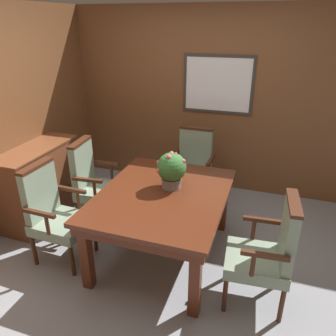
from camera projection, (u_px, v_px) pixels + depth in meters
ground_plane at (155, 257)px, 3.40m from camera, size 14.00×14.00×0.00m
wall_back at (202, 102)px, 4.49m from camera, size 7.20×0.08×2.45m
dining_table at (163, 201)px, 3.20m from camera, size 1.20×1.51×0.73m
chair_left_near at (54, 211)px, 3.22m from camera, size 0.53×0.53×1.02m
chair_left_far at (94, 181)px, 3.83m from camera, size 0.55×0.54×1.02m
chair_right_near at (268, 251)px, 2.67m from camera, size 0.54×0.54×1.02m
chair_head_far at (193, 166)px, 4.22m from camera, size 0.52×0.52×1.02m
potted_plant at (172, 169)px, 3.18m from camera, size 0.29×0.29×0.37m
sideboard_cabinet at (41, 183)px, 3.95m from camera, size 0.45×1.10×0.91m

